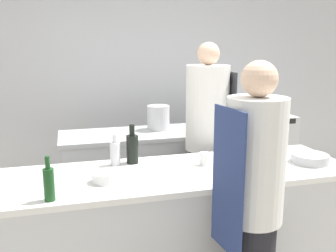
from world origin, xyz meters
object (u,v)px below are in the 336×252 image
at_px(oven_range, 253,149).
at_px(bottle_vinegar, 243,161).
at_px(chef_at_prep_near, 252,208).
at_px(stockpot, 158,118).
at_px(bottle_sauce, 246,149).
at_px(bowl_prep_small, 105,177).
at_px(chef_at_stove, 207,141).
at_px(bottle_olive_oil, 132,148).
at_px(cup, 205,159).
at_px(bottle_wine, 115,153).
at_px(bottle_cooking_oil, 49,183).
at_px(bowl_mixing_large, 310,158).

relative_size(oven_range, bottle_vinegar, 3.09).
height_order(chef_at_prep_near, stockpot, chef_at_prep_near).
xyz_separation_m(bottle_sauce, stockpot, (-0.36, 1.28, 0.02)).
height_order(chef_at_prep_near, bottle_vinegar, chef_at_prep_near).
bearing_deg(oven_range, bottle_vinegar, -120.22).
xyz_separation_m(bottle_sauce, bowl_prep_small, (-1.07, -0.13, -0.08)).
height_order(chef_at_stove, bowl_prep_small, chef_at_stove).
xyz_separation_m(bottle_olive_oil, bottle_vinegar, (0.65, -0.52, 0.00)).
bearing_deg(chef_at_stove, cup, -17.86).
xyz_separation_m(oven_range, stockpot, (-1.34, -0.41, 0.56)).
relative_size(oven_range, bottle_wine, 3.87).
height_order(bottle_vinegar, bottle_cooking_oil, bottle_vinegar).
bearing_deg(bowl_mixing_large, bottle_cooking_oil, -173.36).
xyz_separation_m(chef_at_stove, bowl_mixing_large, (0.53, -0.78, 0.03)).
distance_m(bottle_cooking_oil, stockpot, 1.93).
distance_m(bottle_sauce, cup, 0.32).
relative_size(bottle_wine, stockpot, 0.93).
bearing_deg(chef_at_stove, bowl_mixing_large, 38.91).
xyz_separation_m(bottle_wine, bowl_prep_small, (-0.11, -0.33, -0.06)).
distance_m(chef_at_prep_near, bowl_mixing_large, 0.93).
bearing_deg(stockpot, bowl_prep_small, -116.62).
xyz_separation_m(bottle_vinegar, bottle_cooking_oil, (-1.23, -0.05, -0.01)).
bearing_deg(chef_at_prep_near, chef_at_stove, -15.99).
xyz_separation_m(cup, stockpot, (-0.05, 1.25, 0.08)).
height_order(chef_at_prep_near, bowl_prep_small, chef_at_prep_near).
distance_m(bottle_olive_oil, bowl_prep_small, 0.43).
bearing_deg(chef_at_stove, bottle_sauce, 9.52).
distance_m(oven_range, cup, 2.16).
height_order(chef_at_stove, bottle_olive_oil, chef_at_stove).
bearing_deg(chef_at_prep_near, bowl_prep_small, 49.59).
height_order(bottle_cooking_oil, stockpot, bottle_cooking_oil).
relative_size(bottle_vinegar, stockpot, 1.17).
bearing_deg(stockpot, oven_range, 16.87).
xyz_separation_m(bottle_wine, bottle_sauce, (0.95, -0.21, 0.02)).
bearing_deg(bottle_wine, bottle_sauce, -12.22).
bearing_deg(bottle_vinegar, stockpot, 96.89).
bearing_deg(bowl_prep_small, bottle_wine, 71.50).
relative_size(cup, stockpot, 0.38).
bearing_deg(oven_range, bottle_cooking_oil, -139.60).
relative_size(chef_at_prep_near, bottle_vinegar, 5.69).
relative_size(chef_at_prep_near, bottle_olive_oil, 5.69).
distance_m(chef_at_prep_near, bottle_cooking_oil, 1.17).
height_order(bowl_prep_small, stockpot, stockpot).
relative_size(bottle_cooking_oil, bowl_mixing_large, 0.96).
bearing_deg(oven_range, chef_at_prep_near, -118.37).
relative_size(bottle_sauce, bowl_mixing_large, 1.01).
xyz_separation_m(chef_at_stove, bowl_prep_small, (-1.01, -0.79, 0.03)).
bearing_deg(bowl_mixing_large, bowl_prep_small, -179.89).
bearing_deg(bottle_wine, bottle_cooking_oil, -129.10).
bearing_deg(bowl_mixing_large, bottle_vinegar, -165.22).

